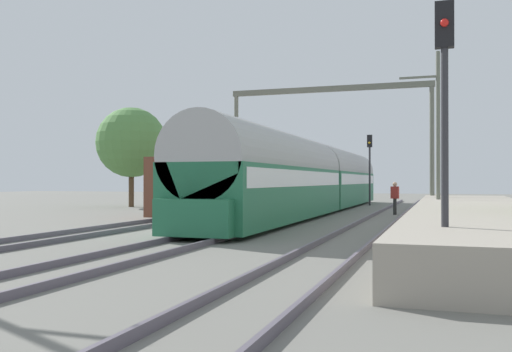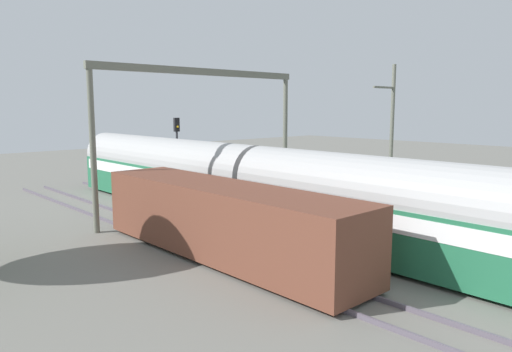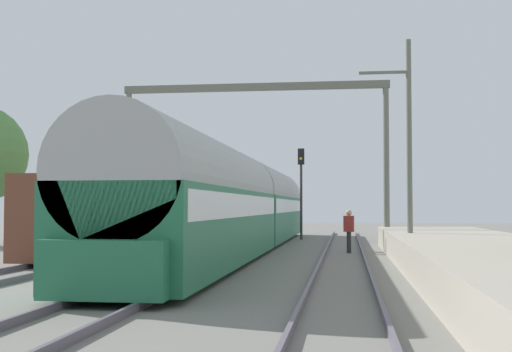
{
  "view_description": "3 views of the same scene",
  "coord_description": "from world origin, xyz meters",
  "px_view_note": "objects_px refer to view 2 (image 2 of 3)",
  "views": [
    {
      "loc": [
        6.89,
        -20.15,
        1.8
      ],
      "look_at": [
        0.0,
        0.59,
        1.98
      ],
      "focal_mm": 39.37,
      "sensor_mm": 36.0,
      "label": 1
    },
    {
      "loc": [
        -15.79,
        -5.84,
        5.83
      ],
      "look_at": [
        1.5,
        12.89,
        2.18
      ],
      "focal_mm": 33.99,
      "sensor_mm": 36.0,
      "label": 2
    },
    {
      "loc": [
        4.42,
        -17.22,
        1.88
      ],
      "look_at": [
        0.0,
        16.1,
        3.37
      ],
      "focal_mm": 47.7,
      "sensor_mm": 36.0,
      "label": 3
    }
  ],
  "objects_px": {
    "freight_car": "(224,221)",
    "railway_signal_far": "(177,146)",
    "passenger_train": "(257,187)",
    "person_crossing": "(331,197)",
    "catenary_gantry": "(204,110)"
  },
  "relations": [
    {
      "from": "freight_car",
      "to": "railway_signal_far",
      "type": "bearing_deg",
      "value": 63.58
    },
    {
      "from": "passenger_train",
      "to": "freight_car",
      "type": "relative_size",
      "value": 2.53
    },
    {
      "from": "person_crossing",
      "to": "catenary_gantry",
      "type": "bearing_deg",
      "value": -39.35
    },
    {
      "from": "passenger_train",
      "to": "person_crossing",
      "type": "bearing_deg",
      "value": -11.38
    },
    {
      "from": "freight_car",
      "to": "person_crossing",
      "type": "bearing_deg",
      "value": 11.61
    },
    {
      "from": "freight_car",
      "to": "catenary_gantry",
      "type": "height_order",
      "value": "catenary_gantry"
    },
    {
      "from": "passenger_train",
      "to": "catenary_gantry",
      "type": "bearing_deg",
      "value": 90.0
    },
    {
      "from": "passenger_train",
      "to": "catenary_gantry",
      "type": "height_order",
      "value": "catenary_gantry"
    },
    {
      "from": "person_crossing",
      "to": "catenary_gantry",
      "type": "height_order",
      "value": "catenary_gantry"
    },
    {
      "from": "freight_car",
      "to": "railway_signal_far",
      "type": "height_order",
      "value": "railway_signal_far"
    },
    {
      "from": "railway_signal_far",
      "to": "catenary_gantry",
      "type": "distance_m",
      "value": 6.38
    },
    {
      "from": "freight_car",
      "to": "passenger_train",
      "type": "bearing_deg",
      "value": 32.26
    },
    {
      "from": "freight_car",
      "to": "catenary_gantry",
      "type": "xyz_separation_m",
      "value": [
        4.32,
        6.97,
        4.2
      ]
    },
    {
      "from": "catenary_gantry",
      "to": "person_crossing",
      "type": "bearing_deg",
      "value": -48.69
    },
    {
      "from": "passenger_train",
      "to": "freight_car",
      "type": "distance_m",
      "value": 5.13
    }
  ]
}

